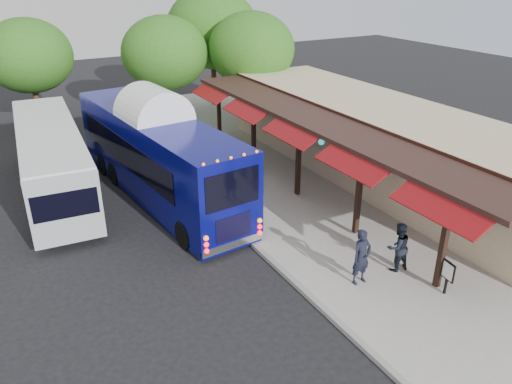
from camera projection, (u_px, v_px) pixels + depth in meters
ground at (270, 263)px, 17.47m from camera, size 90.00×90.00×0.00m
sidewalk at (319, 191)px, 22.82m from camera, size 10.00×40.00×0.15m
curb at (222, 215)px, 20.63m from camera, size 0.20×40.00×0.16m
station_shelter at (380, 142)px, 23.58m from camera, size 8.15×20.00×3.60m
coach_bus at (157, 152)px, 21.64m from camera, size 3.79×12.50×3.94m
city_bus at (52, 158)px, 22.16m from camera, size 3.27×11.61×3.08m
ped_a at (362, 257)px, 15.79m from camera, size 0.71×0.48×1.90m
ped_b at (398, 247)px, 16.51m from camera, size 0.91×0.75×1.73m
ped_c at (230, 162)px, 23.77m from camera, size 0.96×0.85×1.56m
ped_d at (227, 166)px, 23.07m from camera, size 1.16×0.68×1.78m
sign_board at (448, 273)px, 15.30m from camera, size 0.13×0.52×1.15m
tree_left at (165, 53)px, 30.68m from camera, size 5.30×5.30×6.79m
tree_mid at (212, 29)px, 34.38m from camera, size 6.37×6.37×8.16m
tree_right at (251, 49)px, 31.30m from camera, size 5.44×5.44×6.97m
tree_far at (28, 56)px, 30.08m from camera, size 5.24×5.24×6.71m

